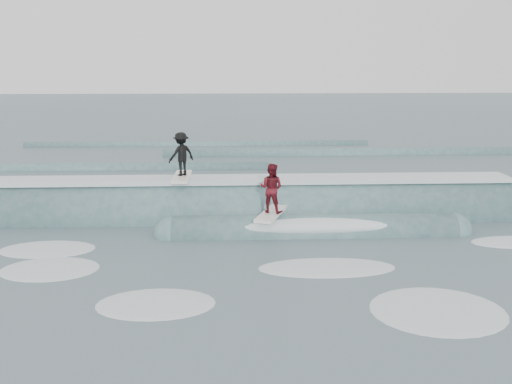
{
  "coord_description": "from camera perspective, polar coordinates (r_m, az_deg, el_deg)",
  "views": [
    {
      "loc": [
        -0.82,
        -14.53,
        5.41
      ],
      "look_at": [
        0.0,
        3.97,
        1.1
      ],
      "focal_mm": 40.0,
      "sensor_mm": 36.0,
      "label": 1
    }
  ],
  "objects": [
    {
      "name": "far_swells",
      "position": [
        32.64,
        -3.28,
        3.54
      ],
      "size": [
        38.19,
        8.65,
        0.8
      ],
      "color": "#3B6063",
      "rests_on": "ground"
    },
    {
      "name": "ground",
      "position": [
        15.53,
        0.66,
        -7.3
      ],
      "size": [
        160.0,
        160.0,
        0.0
      ],
      "primitive_type": "plane",
      "color": "#394F54",
      "rests_on": "ground"
    },
    {
      "name": "surfer_red",
      "position": [
        17.81,
        1.54,
        0.05
      ],
      "size": [
        1.19,
        2.07,
        1.66
      ],
      "color": "white",
      "rests_on": "ground"
    },
    {
      "name": "surfer_black",
      "position": [
        19.85,
        -7.47,
        3.52
      ],
      "size": [
        1.11,
        2.01,
        1.6
      ],
      "color": "white",
      "rests_on": "ground"
    },
    {
      "name": "whitewater",
      "position": [
        14.87,
        1.74,
        -8.25
      ],
      "size": [
        16.62,
        6.61,
        0.1
      ],
      "color": "silver",
      "rests_on": "ground"
    },
    {
      "name": "breaking_wave",
      "position": [
        19.97,
        0.61,
        -2.51
      ],
      "size": [
        21.13,
        4.1,
        2.64
      ],
      "color": "#3B6063",
      "rests_on": "ground"
    }
  ]
}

